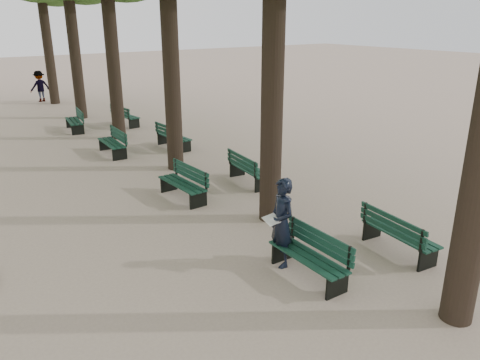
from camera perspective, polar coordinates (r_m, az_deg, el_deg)
ground at (r=8.89m, az=8.17°, el=-13.39°), size 120.00×120.00×0.00m
bench_left_0 at (r=9.21m, az=8.28°, el=-10.17°), size 0.60×1.81×0.92m
bench_left_1 at (r=12.96m, az=-6.99°, el=-1.18°), size 0.65×1.82×0.92m
bench_left_2 at (r=17.65m, az=-15.29°, el=3.84°), size 0.66×1.83×0.92m
bench_left_3 at (r=21.91m, az=-19.51°, el=6.35°), size 0.80×1.86×0.92m
bench_right_0 at (r=10.56m, az=18.77°, el=-7.05°), size 0.77×1.85×0.92m
bench_right_1 at (r=14.08m, az=1.18°, el=0.65°), size 0.77×1.85×0.92m
bench_right_2 at (r=18.11m, az=-8.06°, el=4.73°), size 0.68×1.83×0.92m
bench_right_3 at (r=22.40m, az=-13.76°, el=7.16°), size 0.77×1.85×0.92m
man_with_map at (r=9.32m, az=5.09°, el=-5.20°), size 0.67×0.78×1.84m
pedestrian_b at (r=30.41m, az=-23.21°, el=10.46°), size 1.21×0.59×1.79m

